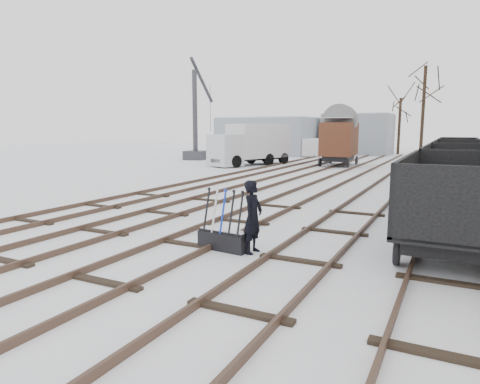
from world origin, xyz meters
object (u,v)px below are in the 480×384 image
Objects in this scene: ground_frame at (223,239)px; box_van_wagon at (340,138)px; panel_van at (310,147)px; crane at (197,133)px; worker at (253,217)px; lorry at (251,144)px; freight_wagon_a at (453,215)px.

box_van_wagon is (-3.31, 24.66, 1.87)m from ground_frame.
panel_van is 0.49× the size of crane.
crane is (-17.52, 24.87, 1.54)m from worker.
crane is at bearing -149.56° from panel_van.
freight_wagon_a is at bearing -30.17° from lorry.
crane reaches higher than panel_van.
ground_frame is 5.64m from freight_wagon_a.
crane is at bearing 178.60° from lorry.
lorry is (-9.67, 21.81, 1.39)m from ground_frame.
freight_wagon_a is 34.68m from panel_van.
box_van_wagon is 13.46m from crane.
ground_frame is 0.96m from worker.
panel_van is (-9.52, 34.25, 0.07)m from worker.
worker is at bearing -41.80° from lorry.
panel_van is at bearing 108.41° from lorry.
ground_frame is 0.33× the size of panel_van.
panel_van is (-5.46, 9.69, -1.21)m from box_van_wagon.
crane reaches higher than freight_wagon_a.
lorry is 7.80m from crane.
worker is at bearing -150.32° from freight_wagon_a.
worker is 0.35× the size of box_van_wagon.
box_van_wagon reaches higher than freight_wagon_a.
ground_frame is 30.15m from crane.
panel_van is at bearing 39.59° from crane.
lorry is at bearing -33.90° from crane.
box_van_wagon is 0.68× the size of lorry.
worker is at bearing -64.78° from crane.
crane is at bearing 134.14° from freight_wagon_a.
lorry reaches higher than worker.
panel_van is at bearing 113.40° from freight_wagon_a.
freight_wagon_a is 0.62× the size of crane.
lorry is (-10.42, 21.71, 0.79)m from worker.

